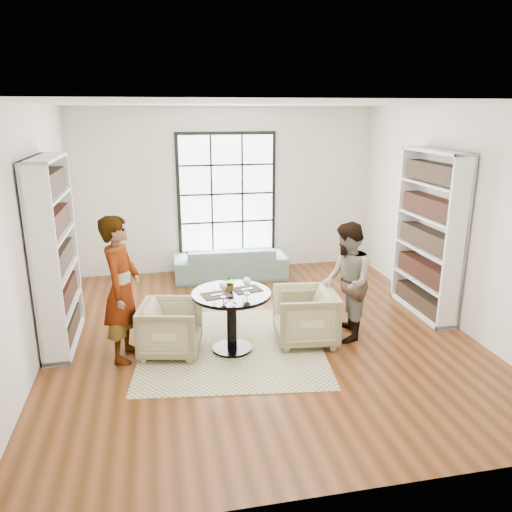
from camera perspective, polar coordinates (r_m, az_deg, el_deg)
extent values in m
plane|color=brown|center=(6.86, 0.49, -8.90)|extent=(6.00, 6.00, 0.00)
plane|color=silver|center=(9.27, -3.39, 7.47)|extent=(5.50, 0.00, 5.50)
plane|color=silver|center=(6.40, -24.34, 1.98)|extent=(0.00, 6.00, 6.00)
plane|color=silver|center=(7.44, 21.78, 4.11)|extent=(0.00, 6.00, 6.00)
plane|color=silver|center=(3.63, 10.57, -7.16)|extent=(5.50, 0.00, 5.50)
plane|color=white|center=(6.21, 0.56, 17.02)|extent=(6.00, 6.00, 0.00)
cube|color=black|center=(9.26, -3.37, 7.15)|extent=(1.82, 0.06, 2.22)
cube|color=white|center=(9.22, -3.33, 7.11)|extent=(1.70, 0.02, 2.10)
cube|color=#BCB98D|center=(6.53, -2.76, -10.27)|extent=(2.58, 2.58, 0.01)
cylinder|color=black|center=(6.44, -2.74, -10.51)|extent=(0.50, 0.50, 0.04)
cylinder|color=black|center=(6.29, -2.79, -7.59)|extent=(0.12, 0.12, 0.70)
cylinder|color=black|center=(6.14, -2.83, -4.36)|extent=(0.98, 0.98, 0.04)
imported|color=gray|center=(9.01, -2.95, -0.68)|extent=(2.03, 0.85, 0.58)
imported|color=#C5B58C|center=(6.32, -9.71, -8.15)|extent=(0.87, 0.85, 0.66)
imported|color=tan|center=(6.55, 5.60, -6.85)|extent=(0.87, 0.85, 0.71)
imported|color=gray|center=(6.13, -15.11, -3.67)|extent=(0.57, 0.73, 1.78)
imported|color=gray|center=(6.57, 10.30, -2.96)|extent=(0.74, 0.87, 1.57)
cube|color=#272422|center=(6.05, -4.53, -4.46)|extent=(0.39, 0.33, 0.01)
cube|color=#272422|center=(6.22, -1.05, -3.83)|extent=(0.39, 0.33, 0.01)
cylinder|color=silver|center=(5.98, -3.74, -4.70)|extent=(0.07, 0.07, 0.01)
cylinder|color=silver|center=(5.96, -3.75, -4.18)|extent=(0.01, 0.01, 0.12)
sphere|color=maroon|center=(5.93, -3.76, -3.37)|extent=(0.09, 0.09, 0.09)
ellipsoid|color=white|center=(5.93, -3.76, -3.37)|extent=(0.09, 0.09, 0.10)
cylinder|color=silver|center=(6.09, -1.04, -4.28)|extent=(0.08, 0.08, 0.01)
cylinder|color=silver|center=(6.07, -1.04, -3.75)|extent=(0.01, 0.01, 0.12)
sphere|color=maroon|center=(6.04, -1.05, -2.92)|extent=(0.09, 0.09, 0.09)
ellipsoid|color=white|center=(6.04, -1.05, -2.92)|extent=(0.10, 0.10, 0.11)
imported|color=gray|center=(6.15, -3.02, -3.10)|extent=(0.22, 0.20, 0.21)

